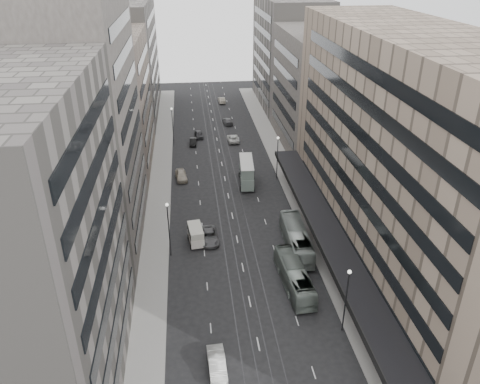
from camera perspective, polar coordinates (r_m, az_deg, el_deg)
name	(u,v)px	position (r m, az deg, el deg)	size (l,w,h in m)	color
ground	(251,307)	(57.85, 1.32, -13.83)	(220.00, 220.00, 0.00)	black
sidewalk_right	(286,172)	(91.00, 5.61, 2.46)	(4.00, 125.00, 0.15)	gray
sidewalk_left	(161,178)	(89.32, -9.64, 1.70)	(4.00, 125.00, 0.15)	gray
department_store	(413,158)	(62.62, 20.31, 3.87)	(19.20, 60.00, 30.00)	gray
building_right_mid	(319,90)	(102.50, 9.57, 12.17)	(15.00, 28.00, 24.00)	#45403B
building_right_far	(289,53)	(130.45, 6.05, 16.49)	(15.00, 32.00, 28.00)	slate
building_left_a	(17,253)	(44.68, -25.55, -6.77)	(15.00, 28.00, 30.00)	slate
building_left_b	(75,127)	(67.35, -19.47, 7.49)	(15.00, 26.00, 34.00)	#45403B
building_left_c	(107,102)	(93.97, -15.93, 10.45)	(15.00, 28.00, 25.00)	#75685B
building_left_d	(124,59)	(125.42, -13.97, 15.44)	(15.00, 38.00, 28.00)	slate
lamp_right_near	(347,294)	(52.81, 12.87, -11.98)	(0.44, 0.44, 8.32)	#262628
lamp_right_far	(278,153)	(86.27, 4.60, 4.80)	(0.44, 0.44, 8.32)	#262628
lamp_left_near	(168,223)	(64.27, -8.72, -3.80)	(0.44, 0.44, 8.32)	#262628
lamp_left_far	(172,122)	(103.55, -8.24, 8.48)	(0.44, 0.44, 8.32)	#262628
bus_near	(294,276)	(60.29, 6.64, -10.16)	(2.63, 11.25, 3.13)	slate
bus_far	(296,238)	(67.28, 6.86, -5.64)	(2.86, 12.21, 3.40)	gray
double_decker	(246,172)	(84.99, 0.79, 2.50)	(3.07, 8.42, 4.52)	slate
panel_van	(196,234)	(68.47, -5.42, -5.15)	(2.48, 4.42, 2.67)	silver
sedan_1	(217,364)	(50.50, -2.82, -20.23)	(1.72, 4.93, 1.63)	#B7B7B2
sedan_2	(209,236)	(69.18, -3.79, -5.40)	(2.54, 5.51, 1.53)	#4E4E50
sedan_4	(181,175)	(88.04, -7.18, 2.04)	(2.00, 4.98, 1.70)	#A59A89
sedan_5	(193,142)	(104.21, -5.73, 6.10)	(1.44, 4.13, 1.36)	black
sedan_6	(233,138)	(105.56, -0.86, 6.55)	(2.40, 5.20, 1.45)	silver
sedan_7	(228,121)	(117.08, -1.53, 8.65)	(2.01, 4.95, 1.44)	#505052
sedan_8	(199,134)	(108.40, -5.04, 7.02)	(1.74, 4.33, 1.47)	#262629
sedan_9	(222,100)	(134.47, -2.25, 11.14)	(1.65, 4.72, 1.56)	#B6AA96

